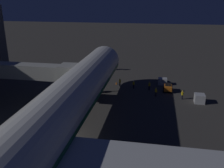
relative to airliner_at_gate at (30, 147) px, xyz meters
name	(u,v)px	position (x,y,z in m)	size (l,w,h in m)	color
ground_plane	(74,136)	(0.00, -11.41, -5.63)	(320.00, 320.00, 0.00)	#383533
airliner_at_gate	(30,147)	(0.00, 0.00, 0.00)	(48.10, 70.95, 20.12)	silver
jet_bridge	(20,71)	(13.32, -21.92, 0.08)	(25.16, 3.40, 7.25)	#9E9E99
pushback_tug	(168,88)	(-13.18, -31.49, -4.85)	(1.86, 2.27, 1.95)	orange
baggage_container_near_belt	(162,81)	(-12.14, -35.71, -4.92)	(1.87, 1.57, 1.42)	#B7BABF
baggage_container_mid_row	(199,99)	(-18.63, -26.64, -4.82)	(1.76, 1.82, 1.63)	#B7BABF
ground_crew_near_nose_gear	(156,91)	(-10.80, -28.40, -4.65)	(0.40, 0.40, 1.79)	black
ground_crew_by_belt_loader	(182,94)	(-15.69, -27.79, -4.67)	(0.40, 0.40, 1.75)	black
ground_crew_marshaller_fwd	(120,82)	(-3.14, -32.80, -4.66)	(0.40, 0.40, 1.76)	black
ground_crew_under_port_wing	(149,85)	(-9.44, -31.58, -4.61)	(0.40, 0.40, 1.85)	black
ground_crew_by_tug	(134,84)	(-6.17, -31.98, -4.64)	(0.40, 0.40, 1.80)	black
traffic_cone_nose_port	(116,83)	(-2.20, -34.09, -5.36)	(0.36, 0.36, 0.55)	orange
traffic_cone_nose_starboard	(97,82)	(2.20, -34.09, -5.36)	(0.36, 0.36, 0.55)	orange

